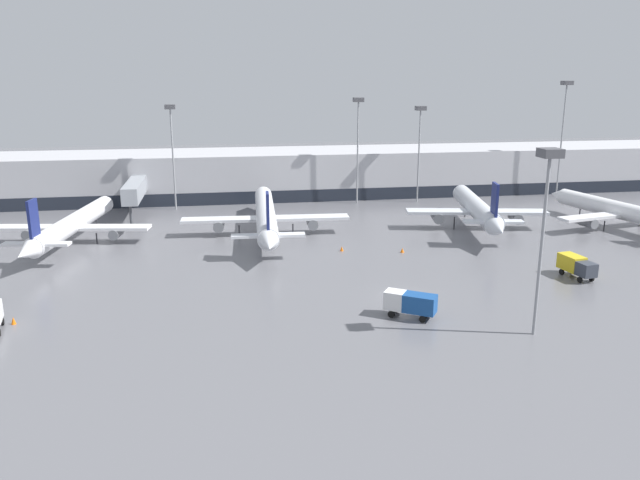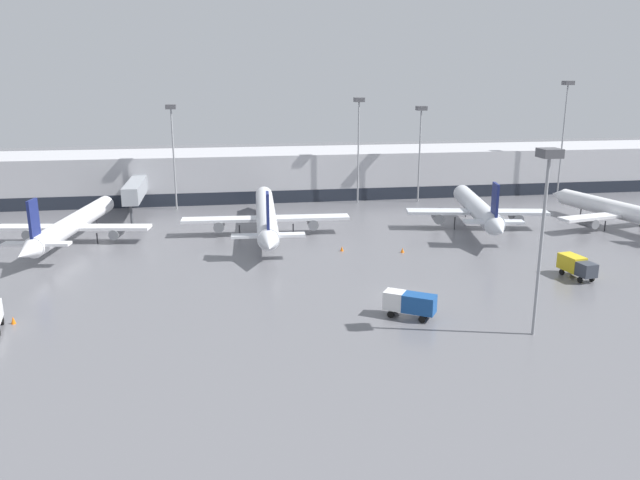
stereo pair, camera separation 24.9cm
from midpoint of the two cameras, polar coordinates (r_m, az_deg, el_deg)
name	(u,v)px [view 1 (the left image)]	position (r m, az deg, el deg)	size (l,w,h in m)	color
ground_plane	(403,297)	(69.71, 7.51, -5.17)	(320.00, 320.00, 0.00)	slate
terminal_building	(315,172)	(127.44, -0.51, 6.20)	(160.00, 30.68, 9.00)	#B2B2B7
parked_jet_0	(621,211)	(109.90, 25.77, 2.39)	(23.11, 31.36, 8.86)	white
parked_jet_1	(266,215)	(95.45, -5.06, 2.26)	(25.60, 39.28, 9.04)	silver
parked_jet_2	(72,224)	(97.32, -21.77, 1.33)	(22.43, 34.62, 8.73)	white
parked_jet_3	(477,209)	(101.51, 14.08, 2.79)	(22.28, 32.11, 9.12)	silver
service_truck_0	(410,302)	(63.57, 8.15, -5.68)	(5.33, 4.33, 2.57)	#19478C
service_truck_3	(576,265)	(81.14, 22.32, -2.14)	(2.59, 5.38, 2.56)	gold
traffic_cone_0	(402,250)	(86.65, 7.45, -0.93)	(0.51, 0.51, 0.65)	orange
traffic_cone_1	(342,248)	(86.68, 1.93, -0.78)	(0.47, 0.47, 0.70)	orange
traffic_cone_2	(13,321)	(68.74, -26.33, -6.62)	(0.46, 0.46, 0.75)	orange
apron_light_mast_0	(171,127)	(114.79, -13.51, 9.97)	(1.80, 1.80, 18.69)	gray
apron_light_mast_1	(547,189)	(59.09, 19.92, 4.39)	(1.80, 1.80, 17.51)	gray
apron_light_mast_2	(565,109)	(132.73, 21.41, 11.12)	(1.80, 1.80, 22.60)	gray
apron_light_mast_3	(420,127)	(120.18, 9.07, 10.20)	(1.80, 1.80, 18.09)	gray
apron_light_mast_5	(358,121)	(117.55, 3.44, 10.78)	(1.80, 1.80, 19.68)	gray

